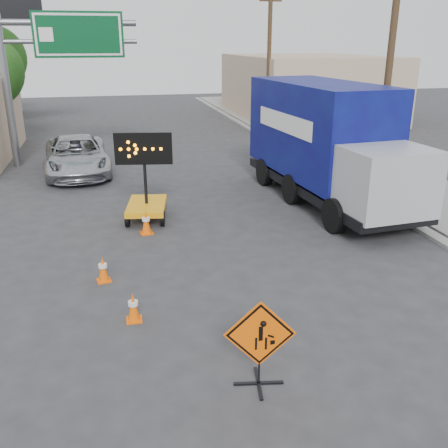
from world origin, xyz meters
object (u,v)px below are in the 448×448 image
object	(u,v)px
construction_sign	(260,342)
box_truck	(326,150)
pickup_truck	(77,156)
arrow_board	(146,200)

from	to	relation	value
construction_sign	box_truck	world-z (taller)	box_truck
pickup_truck	arrow_board	bearing A→B (deg)	-74.28
arrow_board	box_truck	size ratio (longest dim) A/B	0.32
box_truck	pickup_truck	bearing A→B (deg)	140.57
pickup_truck	box_truck	distance (m)	11.15
arrow_board	pickup_truck	bearing A→B (deg)	120.04
pickup_truck	box_truck	size ratio (longest dim) A/B	0.64
pickup_truck	construction_sign	bearing A→B (deg)	-81.45
construction_sign	arrow_board	size ratio (longest dim) A/B	0.56
construction_sign	box_truck	size ratio (longest dim) A/B	0.18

